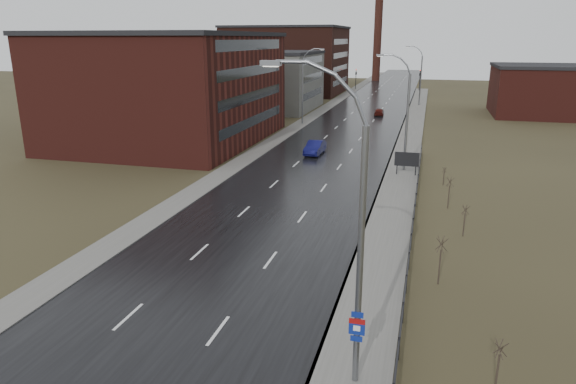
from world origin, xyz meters
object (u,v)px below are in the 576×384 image
Objects in this scene: billboard at (407,160)px; car_far at (379,112)px; streetlight_main at (352,236)px; car_near at (315,148)px.

billboard is 40.45m from car_far.
car_far is at bearing 99.27° from billboard.
car_far is at bearing 94.68° from streetlight_main.
streetlight_main is at bearing -74.10° from car_near.
car_far is (-5.88, 71.95, -5.40)m from streetlight_main.
streetlight_main reaches higher than car_far.
streetlight_main is 3.14× the size of car_far.
billboard reaches higher than car_near.
streetlight_main is at bearing -91.12° from billboard.
streetlight_main reaches higher than car_near.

